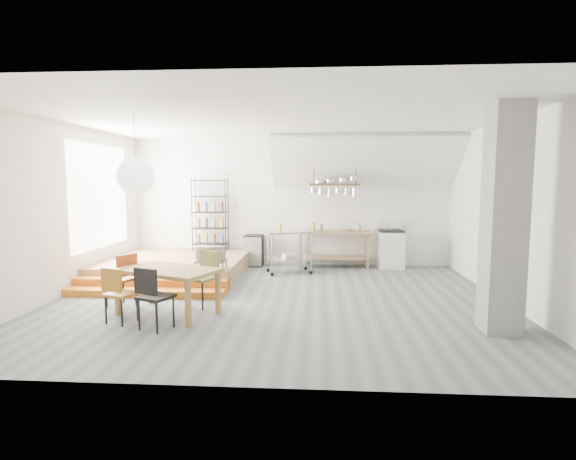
# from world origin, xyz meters

# --- Properties ---
(floor) EXTENTS (8.00, 8.00, 0.00)m
(floor) POSITION_xyz_m (0.00, 0.00, 0.00)
(floor) COLOR #576064
(floor) RESTS_ON ground
(wall_back) EXTENTS (8.00, 0.04, 3.20)m
(wall_back) POSITION_xyz_m (0.00, 3.50, 1.60)
(wall_back) COLOR silver
(wall_back) RESTS_ON ground
(wall_left) EXTENTS (0.04, 7.00, 3.20)m
(wall_left) POSITION_xyz_m (-4.00, 0.00, 1.60)
(wall_left) COLOR silver
(wall_left) RESTS_ON ground
(wall_right) EXTENTS (0.04, 7.00, 3.20)m
(wall_right) POSITION_xyz_m (4.00, 0.00, 1.60)
(wall_right) COLOR silver
(wall_right) RESTS_ON ground
(ceiling) EXTENTS (8.00, 7.00, 0.02)m
(ceiling) POSITION_xyz_m (0.00, 0.00, 3.20)
(ceiling) COLOR white
(ceiling) RESTS_ON wall_back
(slope_ceiling) EXTENTS (4.40, 1.44, 1.32)m
(slope_ceiling) POSITION_xyz_m (1.80, 2.90, 2.55)
(slope_ceiling) COLOR white
(slope_ceiling) RESTS_ON wall_back
(window_pane) EXTENTS (0.02, 2.50, 2.20)m
(window_pane) POSITION_xyz_m (-3.98, 1.50, 1.80)
(window_pane) COLOR white
(window_pane) RESTS_ON wall_left
(platform) EXTENTS (3.00, 3.00, 0.40)m
(platform) POSITION_xyz_m (-2.50, 2.00, 0.20)
(platform) COLOR olive
(platform) RESTS_ON ground
(step_lower) EXTENTS (3.00, 0.35, 0.13)m
(step_lower) POSITION_xyz_m (-2.50, 0.05, 0.07)
(step_lower) COLOR #C86817
(step_lower) RESTS_ON ground
(step_upper) EXTENTS (3.00, 0.35, 0.27)m
(step_upper) POSITION_xyz_m (-2.50, 0.40, 0.13)
(step_upper) COLOR #C86817
(step_upper) RESTS_ON ground
(concrete_column) EXTENTS (0.50, 0.50, 3.20)m
(concrete_column) POSITION_xyz_m (3.30, -1.50, 1.60)
(concrete_column) COLOR slate
(concrete_column) RESTS_ON ground
(kitchen_counter) EXTENTS (1.80, 0.60, 0.91)m
(kitchen_counter) POSITION_xyz_m (1.10, 3.15, 0.63)
(kitchen_counter) COLOR olive
(kitchen_counter) RESTS_ON ground
(stove) EXTENTS (0.60, 0.60, 1.18)m
(stove) POSITION_xyz_m (2.50, 3.16, 0.48)
(stove) COLOR white
(stove) RESTS_ON ground
(pot_rack) EXTENTS (1.20, 0.50, 1.43)m
(pot_rack) POSITION_xyz_m (1.13, 2.92, 1.98)
(pot_rack) COLOR #412B1A
(pot_rack) RESTS_ON ceiling
(wire_shelving) EXTENTS (0.88, 0.38, 1.80)m
(wire_shelving) POSITION_xyz_m (-2.00, 3.20, 1.33)
(wire_shelving) COLOR black
(wire_shelving) RESTS_ON platform
(microwave_shelf) EXTENTS (0.60, 0.40, 0.16)m
(microwave_shelf) POSITION_xyz_m (-1.40, 0.75, 0.55)
(microwave_shelf) COLOR olive
(microwave_shelf) RESTS_ON platform
(paper_lantern) EXTENTS (0.60, 0.60, 0.60)m
(paper_lantern) POSITION_xyz_m (-2.23, -0.80, 2.20)
(paper_lantern) COLOR white
(paper_lantern) RESTS_ON ceiling
(dining_table) EXTENTS (1.79, 1.42, 0.75)m
(dining_table) POSITION_xyz_m (-1.67, -1.03, 0.66)
(dining_table) COLOR brown
(dining_table) RESTS_ON ground
(chair_mustard) EXTENTS (0.50, 0.50, 0.86)m
(chair_mustard) POSITION_xyz_m (-2.26, -1.56, 0.51)
(chair_mustard) COLOR #AF6F1E
(chair_mustard) RESTS_ON ground
(chair_black) EXTENTS (0.56, 0.56, 0.92)m
(chair_black) POSITION_xyz_m (-1.63, -1.82, 0.55)
(chair_black) COLOR black
(chair_black) RESTS_ON ground
(chair_olive) EXTENTS (0.59, 0.59, 0.94)m
(chair_olive) POSITION_xyz_m (-1.21, -0.45, 0.56)
(chair_olive) COLOR brown
(chair_olive) RESTS_ON ground
(chair_red) EXTENTS (0.57, 0.57, 0.92)m
(chair_red) POSITION_xyz_m (-2.56, -0.68, 0.55)
(chair_red) COLOR #AF4619
(chair_red) RESTS_ON ground
(rolling_cart) EXTENTS (1.10, 0.82, 0.98)m
(rolling_cart) POSITION_xyz_m (0.05, 2.36, 0.64)
(rolling_cart) COLOR silver
(rolling_cart) RESTS_ON ground
(mini_fridge) EXTENTS (0.46, 0.46, 0.78)m
(mini_fridge) POSITION_xyz_m (-0.90, 3.20, 0.39)
(mini_fridge) COLOR black
(mini_fridge) RESTS_ON ground
(microwave) EXTENTS (0.57, 0.41, 0.30)m
(microwave) POSITION_xyz_m (-1.40, 0.75, 0.71)
(microwave) COLOR beige
(microwave) RESTS_ON microwave_shelf
(bowl) EXTENTS (0.24, 0.24, 0.05)m
(bowl) POSITION_xyz_m (1.48, 3.10, 0.93)
(bowl) COLOR silver
(bowl) RESTS_ON kitchen_counter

